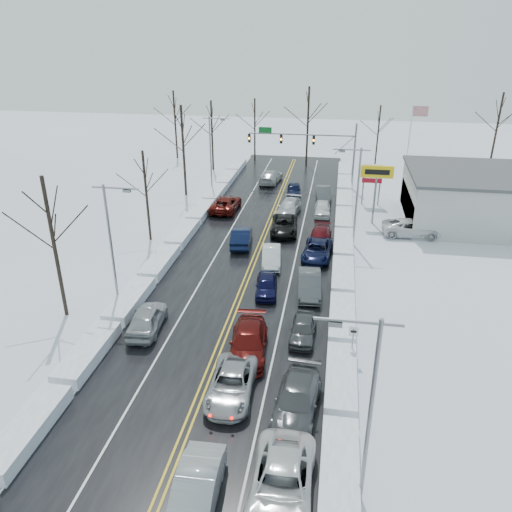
% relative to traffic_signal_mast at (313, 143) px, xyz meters
% --- Properties ---
extents(ground, '(160.00, 160.00, 0.00)m').
position_rel_traffic_signal_mast_xyz_m(ground, '(-3.45, -27.99, -5.48)').
color(ground, silver).
rests_on(ground, ground).
extents(road_surface, '(14.00, 84.00, 0.01)m').
position_rel_traffic_signal_mast_xyz_m(road_surface, '(-3.45, -25.99, -5.47)').
color(road_surface, black).
rests_on(road_surface, ground).
extents(snow_bank_left, '(1.72, 72.00, 0.80)m').
position_rel_traffic_signal_mast_xyz_m(snow_bank_left, '(-11.05, -25.99, -5.48)').
color(snow_bank_left, white).
rests_on(snow_bank_left, ground).
extents(snow_bank_right, '(1.72, 72.00, 0.80)m').
position_rel_traffic_signal_mast_xyz_m(snow_bank_right, '(4.15, -25.99, -5.48)').
color(snow_bank_right, white).
rests_on(snow_bank_right, ground).
extents(traffic_signal_mast, '(13.28, 0.39, 8.00)m').
position_rel_traffic_signal_mast_xyz_m(traffic_signal_mast, '(0.00, 0.00, 0.00)').
color(traffic_signal_mast, slate).
rests_on(traffic_signal_mast, ground).
extents(tires_plus_sign, '(3.20, 0.34, 6.00)m').
position_rel_traffic_signal_mast_xyz_m(tires_plus_sign, '(7.05, -12.00, -0.49)').
color(tires_plus_sign, slate).
rests_on(tires_plus_sign, ground).
extents(used_vehicles_sign, '(2.20, 0.22, 4.65)m').
position_rel_traffic_signal_mast_xyz_m(used_vehicles_sign, '(7.05, -5.99, -2.16)').
color(used_vehicles_sign, slate).
rests_on(used_vehicles_sign, ground).
extents(speed_limit_sign, '(0.55, 0.09, 2.35)m').
position_rel_traffic_signal_mast_xyz_m(speed_limit_sign, '(4.75, -35.99, -3.84)').
color(speed_limit_sign, slate).
rests_on(speed_limit_sign, ground).
extents(flagpole, '(1.87, 1.20, 10.00)m').
position_rel_traffic_signal_mast_xyz_m(flagpole, '(11.72, 2.01, 0.45)').
color(flagpole, silver).
rests_on(flagpole, ground).
extents(dealership_building, '(20.40, 12.40, 5.30)m').
position_rel_traffic_signal_mast_xyz_m(dealership_building, '(20.53, -9.99, -2.82)').
color(dealership_building, '#B3B3AE').
rests_on(dealership_building, ground).
extents(streetlight_se, '(3.20, 0.25, 9.00)m').
position_rel_traffic_signal_mast_xyz_m(streetlight_se, '(4.85, -45.99, -0.17)').
color(streetlight_se, slate).
rests_on(streetlight_se, ground).
extents(streetlight_ne, '(3.20, 0.25, 9.00)m').
position_rel_traffic_signal_mast_xyz_m(streetlight_ne, '(4.85, -17.99, -0.17)').
color(streetlight_ne, slate).
rests_on(streetlight_ne, ground).
extents(streetlight_sw, '(3.20, 0.25, 9.00)m').
position_rel_traffic_signal_mast_xyz_m(streetlight_sw, '(-11.74, -31.99, -0.17)').
color(streetlight_sw, slate).
rests_on(streetlight_sw, ground).
extents(streetlight_nw, '(3.20, 0.25, 9.00)m').
position_rel_traffic_signal_mast_xyz_m(streetlight_nw, '(-11.74, -3.99, -0.17)').
color(streetlight_nw, slate).
rests_on(streetlight_nw, ground).
extents(tree_left_b, '(4.00, 4.00, 10.00)m').
position_rel_traffic_signal_mast_xyz_m(tree_left_b, '(-14.95, -33.99, 1.51)').
color(tree_left_b, '#2D231C').
rests_on(tree_left_b, ground).
extents(tree_left_c, '(3.40, 3.40, 8.50)m').
position_rel_traffic_signal_mast_xyz_m(tree_left_c, '(-13.95, -19.99, 0.46)').
color(tree_left_c, '#2D231C').
rests_on(tree_left_c, ground).
extents(tree_left_d, '(4.20, 4.20, 10.50)m').
position_rel_traffic_signal_mast_xyz_m(tree_left_d, '(-14.65, -5.99, 1.86)').
color(tree_left_d, '#2D231C').
rests_on(tree_left_d, ground).
extents(tree_left_e, '(3.80, 3.80, 9.50)m').
position_rel_traffic_signal_mast_xyz_m(tree_left_e, '(-14.25, 6.01, 1.16)').
color(tree_left_e, '#2D231C').
rests_on(tree_left_e, ground).
extents(tree_far_a, '(4.00, 4.00, 10.00)m').
position_rel_traffic_signal_mast_xyz_m(tree_far_a, '(-21.45, 12.01, 1.51)').
color(tree_far_a, '#2D231C').
rests_on(tree_far_a, ground).
extents(tree_far_b, '(3.60, 3.60, 9.00)m').
position_rel_traffic_signal_mast_xyz_m(tree_far_b, '(-9.45, 13.01, 0.81)').
color(tree_far_b, '#2D231C').
rests_on(tree_far_b, ground).
extents(tree_far_c, '(4.40, 4.40, 11.00)m').
position_rel_traffic_signal_mast_xyz_m(tree_far_c, '(-1.45, 11.01, 2.21)').
color(tree_far_c, '#2D231C').
rests_on(tree_far_c, ground).
extents(tree_far_d, '(3.40, 3.40, 8.50)m').
position_rel_traffic_signal_mast_xyz_m(tree_far_d, '(8.55, 12.51, 0.46)').
color(tree_far_d, '#2D231C').
rests_on(tree_far_d, ground).
extents(tree_far_e, '(4.20, 4.20, 10.50)m').
position_rel_traffic_signal_mast_xyz_m(tree_far_e, '(24.55, 13.01, 1.86)').
color(tree_far_e, '#2D231C').
rests_on(tree_far_e, ground).
extents(queued_car_1, '(1.93, 5.06, 1.65)m').
position_rel_traffic_signal_mast_xyz_m(queued_car_1, '(-1.74, -47.49, -5.48)').
color(queued_car_1, '#96989D').
rests_on(queued_car_1, ground).
extents(queued_car_2, '(2.52, 5.24, 1.44)m').
position_rel_traffic_signal_mast_xyz_m(queued_car_2, '(-1.74, -40.33, -5.48)').
color(queued_car_2, '#96999E').
rests_on(queued_car_2, ground).
extents(queued_car_3, '(2.74, 5.68, 1.59)m').
position_rel_traffic_signal_mast_xyz_m(queued_car_3, '(-1.52, -36.42, -5.48)').
color(queued_car_3, '#4F0C0A').
rests_on(queued_car_3, ground).
extents(queued_car_4, '(2.03, 4.14, 1.36)m').
position_rel_traffic_signal_mast_xyz_m(queued_car_4, '(-1.54, -28.65, -5.48)').
color(queued_car_4, black).
rests_on(queued_car_4, ground).
extents(queued_car_5, '(2.07, 4.52, 1.44)m').
position_rel_traffic_signal_mast_xyz_m(queued_car_5, '(-1.88, -23.47, -5.48)').
color(queued_car_5, silver).
rests_on(queued_car_5, ground).
extents(queued_car_6, '(2.93, 5.64, 1.52)m').
position_rel_traffic_signal_mast_xyz_m(queued_car_6, '(-1.62, -16.13, -5.48)').
color(queued_car_6, black).
rests_on(queued_car_6, ground).
extents(queued_car_7, '(2.66, 5.42, 1.52)m').
position_rel_traffic_signal_mast_xyz_m(queued_car_7, '(-1.73, -10.73, -5.48)').
color(queued_car_7, '#ADB1B5').
rests_on(queued_car_7, ground).
extents(queued_car_8, '(2.00, 4.14, 1.36)m').
position_rel_traffic_signal_mast_xyz_m(queued_car_8, '(-1.83, -3.90, -5.48)').
color(queued_car_8, black).
rests_on(queued_car_8, ground).
extents(queued_car_10, '(2.73, 5.84, 1.62)m').
position_rel_traffic_signal_mast_xyz_m(queued_car_10, '(1.73, -46.44, -5.48)').
color(queued_car_10, silver).
rests_on(queued_car_10, ground).
extents(queued_car_11, '(2.62, 5.58, 1.57)m').
position_rel_traffic_signal_mast_xyz_m(queued_car_11, '(1.88, -41.13, -5.48)').
color(queued_car_11, '#414346').
rests_on(queued_car_11, ground).
extents(queued_car_12, '(1.67, 3.98, 1.35)m').
position_rel_traffic_signal_mast_xyz_m(queued_car_12, '(1.67, -34.17, -5.48)').
color(queued_car_12, '#3C3E40').
rests_on(queued_car_12, ground).
extents(queued_car_13, '(2.04, 4.91, 1.58)m').
position_rel_traffic_signal_mast_xyz_m(queued_car_13, '(1.66, -28.14, -5.48)').
color(queued_car_13, '#414346').
rests_on(queued_car_13, ground).
extents(queued_car_14, '(2.69, 5.28, 1.43)m').
position_rel_traffic_signal_mast_xyz_m(queued_car_14, '(1.90, -21.55, -5.48)').
color(queued_car_14, black).
rests_on(queued_car_14, ground).
extents(queued_car_15, '(2.15, 4.74, 1.35)m').
position_rel_traffic_signal_mast_xyz_m(queued_car_15, '(2.00, -18.24, -5.48)').
color(queued_car_15, '#4A090F').
rests_on(queued_car_15, ground).
extents(queued_car_16, '(1.81, 4.23, 1.43)m').
position_rel_traffic_signal_mast_xyz_m(queued_car_16, '(1.85, -10.43, -5.48)').
color(queued_car_16, silver).
rests_on(queued_car_16, ground).
extents(queued_car_17, '(2.08, 4.71, 1.50)m').
position_rel_traffic_signal_mast_xyz_m(queued_car_17, '(1.73, -5.11, -5.48)').
color(queued_car_17, '#46484B').
rests_on(queued_car_17, ground).
extents(oncoming_car_0, '(2.24, 5.08, 1.62)m').
position_rel_traffic_signal_mast_xyz_m(oncoming_car_0, '(-5.17, -19.79, -5.48)').
color(oncoming_car_0, black).
rests_on(oncoming_car_0, ground).
extents(oncoming_car_1, '(2.75, 5.76, 1.59)m').
position_rel_traffic_signal_mast_xyz_m(oncoming_car_1, '(-8.67, -10.70, -5.48)').
color(oncoming_car_1, '#550F0B').
rests_on(oncoming_car_1, ground).
extents(oncoming_car_2, '(2.85, 5.76, 1.61)m').
position_rel_traffic_signal_mast_xyz_m(oncoming_car_2, '(-5.32, 0.97, -5.48)').
color(oncoming_car_2, '#A2A4AA').
rests_on(oncoming_car_2, ground).
extents(oncoming_car_3, '(2.30, 4.89, 1.62)m').
position_rel_traffic_signal_mast_xyz_m(oncoming_car_3, '(-8.63, -34.87, -5.48)').
color(oncoming_car_3, '#989BA0').
rests_on(oncoming_car_3, ground).
extents(parked_car_0, '(5.77, 2.73, 1.59)m').
position_rel_traffic_signal_mast_xyz_m(parked_car_0, '(10.66, -14.92, -5.48)').
color(parked_car_0, silver).
rests_on(parked_car_0, ground).
extents(parked_car_1, '(2.80, 6.00, 1.69)m').
position_rel_traffic_signal_mast_xyz_m(parked_car_1, '(13.62, -11.76, -5.48)').
color(parked_car_1, '#3C3E41').
rests_on(parked_car_1, ground).
extents(parked_car_2, '(1.91, 4.64, 1.57)m').
position_rel_traffic_signal_mast_xyz_m(parked_car_2, '(11.75, -7.36, -5.48)').
color(parked_car_2, black).
rests_on(parked_car_2, ground).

